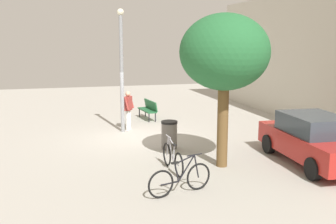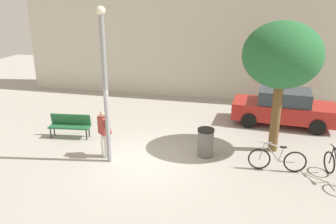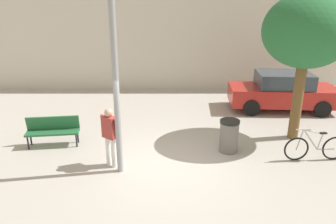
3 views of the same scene
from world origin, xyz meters
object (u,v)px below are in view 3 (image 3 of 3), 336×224
(person_by_lamppost, at_px, (110,134))
(bicycle_silver, at_px, (315,148))
(trash_bin, at_px, (229,136))
(lamppost, at_px, (115,68))
(plaza_tree, at_px, (307,32))
(park_bench, at_px, (53,129))
(parked_car_red, at_px, (282,91))

(person_by_lamppost, height_order, bicycle_silver, person_by_lamppost)
(person_by_lamppost, distance_m, trash_bin, 3.52)
(bicycle_silver, bearing_deg, lamppost, -173.47)
(plaza_tree, bearing_deg, park_bench, -175.79)
(lamppost, relative_size, person_by_lamppost, 3.03)
(park_bench, height_order, trash_bin, trash_bin)
(trash_bin, bearing_deg, lamppost, -159.16)
(lamppost, height_order, trash_bin, lamppost)
(lamppost, relative_size, trash_bin, 5.05)
(plaza_tree, height_order, parked_car_red, plaza_tree)
(plaza_tree, bearing_deg, person_by_lamppost, -161.41)
(lamppost, xyz_separation_m, trash_bin, (3.09, 1.18, -2.29))
(plaza_tree, relative_size, parked_car_red, 1.07)
(trash_bin, bearing_deg, park_bench, 175.17)
(trash_bin, bearing_deg, bicycle_silver, -13.26)
(park_bench, distance_m, bicycle_silver, 7.82)
(plaza_tree, relative_size, trash_bin, 4.58)
(park_bench, distance_m, parked_car_red, 8.90)
(person_by_lamppost, bearing_deg, park_bench, 146.44)
(lamppost, xyz_separation_m, bicycle_silver, (5.45, 0.62, -2.41))
(park_bench, bearing_deg, lamppost, -35.34)
(bicycle_silver, distance_m, trash_bin, 2.42)
(parked_car_red, relative_size, trash_bin, 4.29)
(lamppost, bearing_deg, bicycle_silver, 6.53)
(person_by_lamppost, bearing_deg, bicycle_silver, 3.34)
(parked_car_red, bearing_deg, trash_bin, -126.30)
(park_bench, bearing_deg, trash_bin, -4.83)
(lamppost, relative_size, parked_car_red, 1.18)
(person_by_lamppost, height_order, plaza_tree, plaza_tree)
(park_bench, height_order, bicycle_silver, bicycle_silver)
(parked_car_red, bearing_deg, person_by_lamppost, -142.62)
(lamppost, relative_size, park_bench, 3.07)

